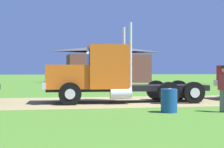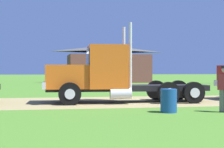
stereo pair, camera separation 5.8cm
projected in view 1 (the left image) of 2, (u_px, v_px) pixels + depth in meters
The scene contains 5 objects.
ground_plane at pixel (106, 102), 16.88m from camera, with size 200.00×200.00×0.00m, color #457624.
dirt_track at pixel (106, 102), 16.88m from camera, with size 120.00×5.91×0.01m, color #948455.
truck_foreground_white at pixel (105, 76), 16.49m from camera, with size 8.22×2.69×3.88m.
steel_barrel at pixel (169, 101), 12.61m from camera, with size 0.62×0.62×0.89m, color #19478C.
shed_building at pixel (107, 65), 43.20m from camera, with size 11.02×6.41×4.81m.
Camera 1 is at (-2.41, -16.69, 1.62)m, focal length 53.27 mm.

